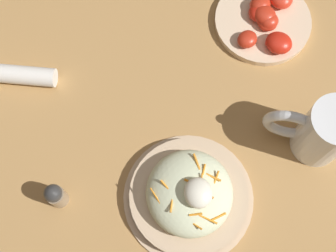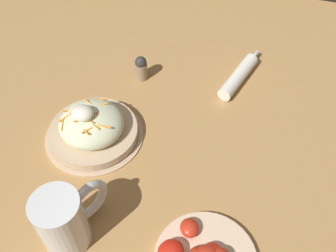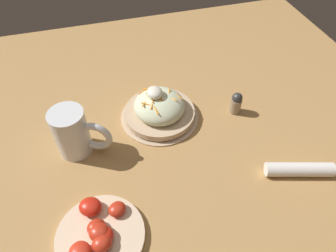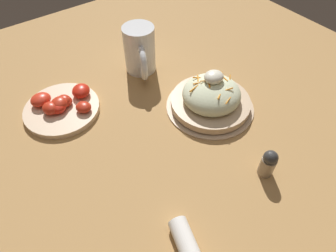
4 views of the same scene
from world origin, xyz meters
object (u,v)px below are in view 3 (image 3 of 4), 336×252
tomato_plate (99,233)px  salt_shaker (236,103)px  salad_plate (159,109)px  napkin_roll (300,169)px  beer_mug (74,134)px

tomato_plate → salt_shaker: size_ratio=2.74×
salad_plate → salt_shaker: bearing=79.9°
napkin_roll → salad_plate: bearing=-135.4°
salad_plate → beer_mug: (0.06, -0.23, 0.03)m
tomato_plate → salt_shaker: 0.50m
salad_plate → salt_shaker: salad_plate is taller
napkin_roll → salt_shaker: 0.25m
beer_mug → napkin_roll: beer_mug is taller
tomato_plate → salt_shaker: bearing=122.1°
salad_plate → salt_shaker: size_ratio=3.26×
salad_plate → tomato_plate: (0.31, -0.21, -0.02)m
napkin_roll → tomato_plate: 0.49m
tomato_plate → beer_mug: bearing=-174.7°
salad_plate → napkin_roll: 0.39m
salad_plate → beer_mug: size_ratio=1.57×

